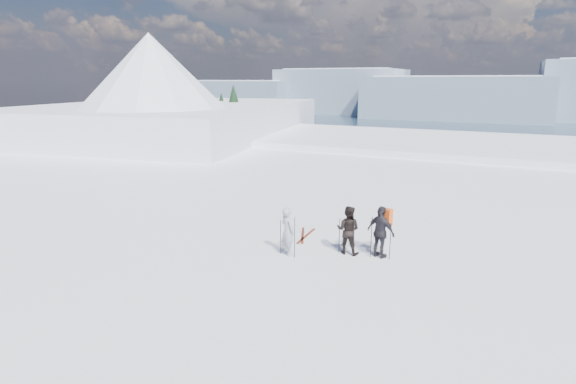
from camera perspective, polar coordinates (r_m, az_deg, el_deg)
name	(u,v)px	position (r m, az deg, el deg)	size (l,w,h in m)	color
lake_basin	(444,219)	(42.00, 19.16, -3.29)	(820.00, 820.00, 71.62)	white
far_mountain_range	(539,94)	(465.74, 29.27, 10.77)	(770.00, 110.00, 53.00)	slate
near_ridge	(193,163)	(50.61, -11.98, 3.57)	(31.37, 35.68, 25.62)	white
skier_grey	(287,231)	(14.34, -0.07, -5.00)	(0.58, 0.38, 1.58)	#9A9FA8
skier_dark	(348,230)	(14.57, 7.64, -4.79)	(0.77, 0.60, 1.59)	black
skier_pack	(381,232)	(14.39, 11.71, -5.02)	(0.98, 0.41, 1.68)	black
backpack	(387,197)	(14.27, 12.51, -0.59)	(0.36, 0.20, 0.53)	#E64F15
ski_poles	(338,238)	(14.37, 6.40, -5.79)	(3.31, 1.15, 1.35)	black
skis_loose	(304,236)	(16.27, 2.11, -5.55)	(0.73, 1.70, 0.03)	black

